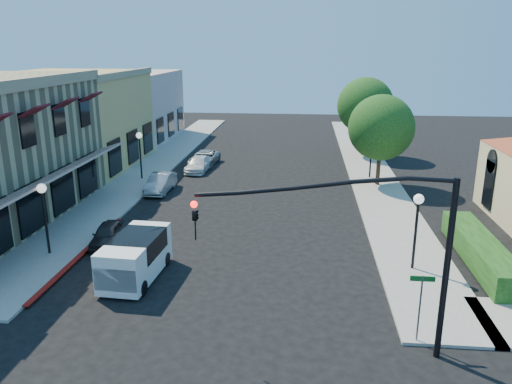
# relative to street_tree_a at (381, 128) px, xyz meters

# --- Properties ---
(ground) EXTENTS (120.00, 120.00, 0.00)m
(ground) POSITION_rel_street_tree_a_xyz_m (-8.80, -22.00, -4.19)
(ground) COLOR black
(ground) RESTS_ON ground
(sidewalk_left) EXTENTS (3.50, 50.00, 0.12)m
(sidewalk_left) POSITION_rel_street_tree_a_xyz_m (-17.55, 5.00, -4.13)
(sidewalk_left) COLOR gray
(sidewalk_left) RESTS_ON ground
(sidewalk_right) EXTENTS (3.50, 50.00, 0.12)m
(sidewalk_right) POSITION_rel_street_tree_a_xyz_m (-0.05, 5.00, -4.13)
(sidewalk_right) COLOR gray
(sidewalk_right) RESTS_ON ground
(curb_red_strip) EXTENTS (0.25, 10.00, 0.06)m
(curb_red_strip) POSITION_rel_street_tree_a_xyz_m (-15.70, -14.00, -4.19)
(curb_red_strip) COLOR maroon
(curb_red_strip) RESTS_ON ground
(yellow_stucco_building) EXTENTS (10.00, 12.00, 7.60)m
(yellow_stucco_building) POSITION_rel_street_tree_a_xyz_m (-24.30, 4.00, -0.39)
(yellow_stucco_building) COLOR tan
(yellow_stucco_building) RESTS_ON ground
(pink_stucco_building) EXTENTS (10.00, 12.00, 7.00)m
(pink_stucco_building) POSITION_rel_street_tree_a_xyz_m (-24.30, 16.00, -0.69)
(pink_stucco_building) COLOR #C7A197
(pink_stucco_building) RESTS_ON ground
(hedge) EXTENTS (1.40, 8.00, 1.10)m
(hedge) POSITION_rel_street_tree_a_xyz_m (2.90, -13.00, -4.19)
(hedge) COLOR #153E11
(hedge) RESTS_ON ground
(street_tree_a) EXTENTS (4.56, 4.56, 6.48)m
(street_tree_a) POSITION_rel_street_tree_a_xyz_m (0.00, 0.00, 0.00)
(street_tree_a) COLOR #352015
(street_tree_a) RESTS_ON ground
(street_tree_b) EXTENTS (4.94, 4.94, 7.02)m
(street_tree_b) POSITION_rel_street_tree_a_xyz_m (0.00, 10.00, 0.35)
(street_tree_b) COLOR #352015
(street_tree_b) RESTS_ON ground
(signal_mast_arm) EXTENTS (8.01, 0.39, 6.00)m
(signal_mast_arm) POSITION_rel_street_tree_a_xyz_m (-2.94, -20.50, -0.11)
(signal_mast_arm) COLOR black
(signal_mast_arm) RESTS_ON ground
(street_name_sign) EXTENTS (0.80, 0.06, 2.50)m
(street_name_sign) POSITION_rel_street_tree_a_xyz_m (-1.30, -19.80, -2.50)
(street_name_sign) COLOR #595B5E
(street_name_sign) RESTS_ON ground
(lamppost_left_near) EXTENTS (0.44, 0.44, 3.57)m
(lamppost_left_near) POSITION_rel_street_tree_a_xyz_m (-17.30, -14.00, -1.46)
(lamppost_left_near) COLOR black
(lamppost_left_near) RESTS_ON ground
(lamppost_left_far) EXTENTS (0.44, 0.44, 3.57)m
(lamppost_left_far) POSITION_rel_street_tree_a_xyz_m (-17.30, 0.00, -1.46)
(lamppost_left_far) COLOR black
(lamppost_left_far) RESTS_ON ground
(lamppost_right_near) EXTENTS (0.44, 0.44, 3.57)m
(lamppost_right_near) POSITION_rel_street_tree_a_xyz_m (-0.30, -14.00, -1.46)
(lamppost_right_near) COLOR black
(lamppost_right_near) RESTS_ON ground
(lamppost_right_far) EXTENTS (0.44, 0.44, 3.57)m
(lamppost_right_far) POSITION_rel_street_tree_a_xyz_m (-0.30, 2.00, -1.46)
(lamppost_right_far) COLOR black
(lamppost_right_far) RESTS_ON ground
(white_van) EXTENTS (2.08, 4.31, 1.86)m
(white_van) POSITION_rel_street_tree_a_xyz_m (-12.34, -16.00, -3.12)
(white_van) COLOR white
(white_van) RESTS_ON ground
(parked_car_a) EXTENTS (1.64, 3.34, 1.10)m
(parked_car_a) POSITION_rel_street_tree_a_xyz_m (-15.00, -12.43, -3.65)
(parked_car_a) COLOR black
(parked_car_a) RESTS_ON ground
(parked_car_b) EXTENTS (1.40, 3.85, 1.26)m
(parked_car_b) POSITION_rel_street_tree_a_xyz_m (-15.00, -3.00, -3.56)
(parked_car_b) COLOR #ACAFB2
(parked_car_b) RESTS_ON ground
(parked_car_c) EXTENTS (1.84, 3.99, 1.13)m
(parked_car_c) POSITION_rel_street_tree_a_xyz_m (-13.60, 3.00, -3.63)
(parked_car_c) COLOR silver
(parked_car_c) RESTS_ON ground
(parked_car_d) EXTENTS (2.30, 4.34, 1.16)m
(parked_car_d) POSITION_rel_street_tree_a_xyz_m (-13.60, 5.20, -3.61)
(parked_car_d) COLOR #9C9FA1
(parked_car_d) RESTS_ON ground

